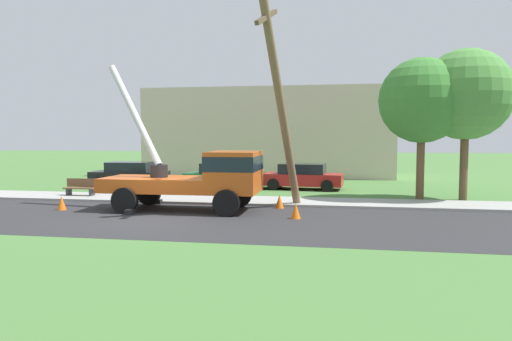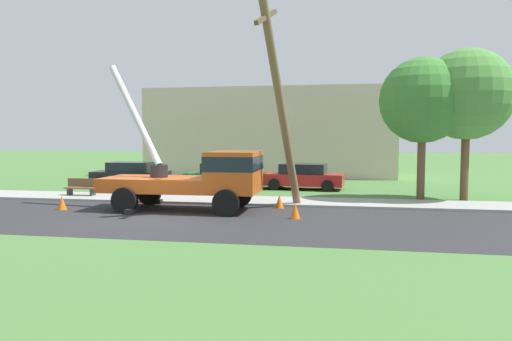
% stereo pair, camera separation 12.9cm
% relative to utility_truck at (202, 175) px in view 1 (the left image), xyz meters
% --- Properties ---
extents(ground_plane, '(120.00, 120.00, 0.00)m').
position_rel_utility_truck_xyz_m(ground_plane, '(-1.34, 10.00, -1.41)').
color(ground_plane, '#477538').
extents(road_asphalt, '(80.00, 7.16, 0.01)m').
position_rel_utility_truck_xyz_m(road_asphalt, '(-1.34, -2.00, -1.40)').
color(road_asphalt, '#2B2B2D').
rests_on(road_asphalt, ground).
extents(sidewalk_strip, '(80.00, 2.61, 0.10)m').
position_rel_utility_truck_xyz_m(sidewalk_strip, '(-1.34, 2.88, -1.36)').
color(sidewalk_strip, '#9E9E99').
rests_on(sidewalk_strip, ground).
extents(utility_truck, '(6.78, 3.20, 5.98)m').
position_rel_utility_truck_xyz_m(utility_truck, '(0.00, 0.00, 0.00)').
color(utility_truck, '#C65119').
rests_on(utility_truck, ground).
extents(leaning_utility_pole, '(1.36, 4.27, 8.29)m').
position_rel_utility_truck_xyz_m(leaning_utility_pole, '(3.06, 0.32, 2.82)').
color(leaning_utility_pole, brown).
rests_on(leaning_utility_pole, ground).
extents(traffic_cone_ahead, '(0.36, 0.36, 0.56)m').
position_rel_utility_truck_xyz_m(traffic_cone_ahead, '(3.81, -1.24, -1.13)').
color(traffic_cone_ahead, orange).
rests_on(traffic_cone_ahead, ground).
extents(traffic_cone_behind, '(0.36, 0.36, 0.56)m').
position_rel_utility_truck_xyz_m(traffic_cone_behind, '(-5.58, -0.84, -1.13)').
color(traffic_cone_behind, orange).
rests_on(traffic_cone_behind, ground).
extents(traffic_cone_curbside, '(0.36, 0.36, 0.56)m').
position_rel_utility_truck_xyz_m(traffic_cone_curbside, '(2.93, 1.15, -1.13)').
color(traffic_cone_curbside, orange).
rests_on(traffic_cone_curbside, ground).
extents(parked_sedan_black, '(4.52, 2.24, 1.42)m').
position_rel_utility_truck_xyz_m(parked_sedan_black, '(-6.85, 8.26, -0.70)').
color(parked_sedan_black, black).
rests_on(parked_sedan_black, ground).
extents(parked_sedan_green, '(4.48, 2.16, 1.42)m').
position_rel_utility_truck_xyz_m(parked_sedan_green, '(-1.08, 8.09, -0.70)').
color(parked_sedan_green, '#1E6638').
rests_on(parked_sedan_green, ground).
extents(parked_sedan_red, '(4.53, 2.25, 1.42)m').
position_rel_utility_truck_xyz_m(parked_sedan_red, '(3.28, 8.36, -0.70)').
color(parked_sedan_red, '#B21E1E').
rests_on(parked_sedan_red, ground).
extents(park_bench, '(1.60, 0.45, 0.90)m').
position_rel_utility_truck_xyz_m(park_bench, '(-6.92, 2.95, -0.95)').
color(park_bench, brown).
rests_on(park_bench, ground).
extents(roadside_tree_near, '(3.90, 3.90, 6.53)m').
position_rel_utility_truck_xyz_m(roadside_tree_near, '(9.00, 4.93, 3.14)').
color(roadside_tree_near, brown).
rests_on(roadside_tree_near, ground).
extents(roadside_tree_far, '(4.12, 4.12, 6.89)m').
position_rel_utility_truck_xyz_m(roadside_tree_far, '(10.93, 5.07, 3.40)').
color(roadside_tree_far, brown).
rests_on(roadside_tree_far, ground).
extents(lowrise_building_backdrop, '(18.00, 6.00, 6.40)m').
position_rel_utility_truck_xyz_m(lowrise_building_backdrop, '(0.05, 17.78, 1.79)').
color(lowrise_building_backdrop, beige).
rests_on(lowrise_building_backdrop, ground).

